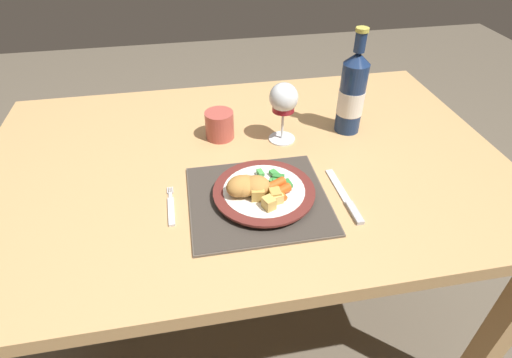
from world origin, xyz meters
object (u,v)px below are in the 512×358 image
object	(u,v)px
wine_glass	(284,101)
bottle	(352,93)
table_knife	(347,200)
dinner_plate	(264,192)
fork	(171,208)
drinking_cup	(220,124)
dining_table	(245,184)

from	to	relation	value
wine_glass	bottle	world-z (taller)	bottle
table_knife	bottle	distance (m)	0.34
bottle	table_knife	bearing A→B (deg)	-110.23
dinner_plate	fork	distance (m)	0.21
dinner_plate	bottle	distance (m)	0.40
bottle	fork	bearing A→B (deg)	-153.43
table_knife	drinking_cup	xyz separation A→B (m)	(-0.26, 0.32, 0.04)
dinner_plate	bottle	bearing A→B (deg)	40.70
dinner_plate	drinking_cup	distance (m)	0.29
fork	table_knife	bearing A→B (deg)	-6.30
fork	drinking_cup	xyz separation A→B (m)	(0.14, 0.28, 0.04)
fork	drinking_cup	bearing A→B (deg)	63.12
table_knife	drinking_cup	bearing A→B (deg)	128.27
drinking_cup	dinner_plate	bearing A→B (deg)	-75.91
bottle	drinking_cup	size ratio (longest dim) A/B	3.67
table_knife	wine_glass	bearing A→B (deg)	107.20
drinking_cup	wine_glass	bearing A→B (deg)	-14.41
dining_table	fork	world-z (taller)	fork
dining_table	table_knife	distance (m)	0.31
dinner_plate	table_knife	bearing A→B (deg)	-13.33
dining_table	dinner_plate	world-z (taller)	dinner_plate
dining_table	dinner_plate	size ratio (longest dim) A/B	5.82
table_knife	wine_glass	world-z (taller)	wine_glass
fork	table_knife	size ratio (longest dim) A/B	0.66
dining_table	bottle	xyz separation A→B (m)	(0.31, 0.09, 0.20)
dining_table	wine_glass	world-z (taller)	wine_glass
table_knife	bottle	size ratio (longest dim) A/B	0.67
bottle	dinner_plate	bearing A→B (deg)	-139.30
fork	bottle	size ratio (longest dim) A/B	0.45
fork	wine_glass	size ratio (longest dim) A/B	0.78
fork	wine_glass	xyz separation A→B (m)	(0.31, 0.24, 0.12)
dining_table	bottle	bearing A→B (deg)	15.62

